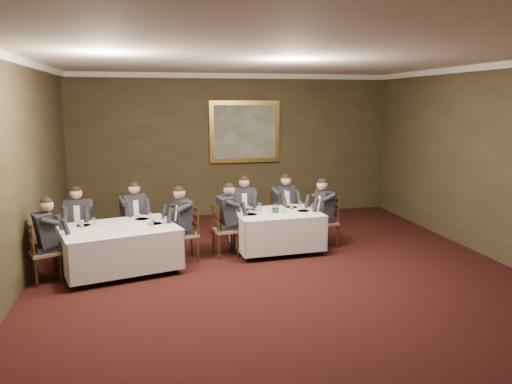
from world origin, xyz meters
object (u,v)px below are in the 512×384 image
object	(u,v)px
diner_main_endleft	(225,229)
chair_sec_backleft	(80,244)
chair_main_backright	(283,225)
chair_sec_backright	(135,237)
diner_sec_endleft	(44,251)
painting	(245,132)
table_main	(277,228)
table_second	(119,245)
chair_main_backleft	(244,228)
centerpiece	(276,206)
diner_main_backleft	(244,217)
chair_sec_endright	(186,245)
chair_sec_endleft	(45,265)
chair_main_endleft	(225,241)
diner_sec_endright	(185,233)
chair_main_endright	(325,233)
diner_main_backright	(283,214)
diner_sec_backleft	(79,232)
diner_main_endright	(325,221)
candlestick	(285,203)
diner_sec_backright	(134,226)

from	to	relation	value
diner_main_endleft	chair_sec_backleft	world-z (taller)	diner_main_endleft
chair_main_backright	chair_sec_backright	bearing A→B (deg)	-10.10
diner_sec_endleft	painting	xyz separation A→B (m)	(3.99, 4.19, 1.57)
table_main	table_second	bearing A→B (deg)	-168.79
chair_main_backleft	centerpiece	size ratio (longest dim) A/B	4.12
diner_main_backleft	chair_sec_endright	distance (m)	1.62
chair_sec_backleft	chair_sec_endleft	distance (m)	1.17
chair_main_endleft	diner_sec_endright	xyz separation A→B (m)	(-0.74, -0.16, 0.23)
chair_main_backright	diner_main_endleft	size ratio (longest dim) A/B	0.74
diner_main_backleft	chair_main_endright	size ratio (longest dim) A/B	1.35
diner_main_backright	chair_sec_backleft	world-z (taller)	diner_main_backright
painting	diner_sec_backleft	bearing A→B (deg)	-139.33
diner_main_endright	diner_sec_backleft	bearing A→B (deg)	79.13
chair_main_backright	candlestick	bearing A→B (deg)	60.07
diner_main_backleft	chair_main_endleft	size ratio (longest dim) A/B	1.35
diner_sec_backleft	chair_sec_backright	size ratio (longest dim) A/B	1.35
centerpiece	chair_main_endleft	bearing A→B (deg)	-178.36
chair_main_endright	chair_main_backleft	bearing A→B (deg)	55.66
painting	chair_sec_endright	bearing A→B (deg)	-116.17
table_main	chair_sec_endleft	distance (m)	4.10
diner_main_backleft	centerpiece	bearing A→B (deg)	123.10
chair_main_endright	diner_sec_endright	world-z (taller)	diner_sec_endright
table_main	diner_main_endleft	xyz separation A→B (m)	(-1.00, -0.08, 0.06)
diner_sec_endright	candlestick	xyz separation A→B (m)	(1.91, 0.22, 0.42)
diner_main_backright	diner_sec_backright	world-z (taller)	same
diner_sec_backleft	diner_main_backleft	bearing A→B (deg)	-171.35
chair_main_endleft	centerpiece	bearing A→B (deg)	82.42
chair_main_backright	diner_sec_endleft	distance (m)	4.68
chair_sec_endleft	centerpiece	xyz separation A→B (m)	(3.97, 0.84, 0.60)
diner_sec_backleft	centerpiece	xyz separation A→B (m)	(3.58, -0.25, 0.37)
diner_main_backleft	diner_sec_endright	world-z (taller)	same
table_second	diner_sec_endleft	xyz separation A→B (m)	(-1.12, -0.32, 0.06)
chair_sec_backright	centerpiece	world-z (taller)	centerpiece
centerpiece	candlestick	bearing A→B (deg)	9.26
chair_main_backleft	diner_sec_backleft	size ratio (longest dim) A/B	0.74
diner_sec_backleft	diner_sec_endleft	xyz separation A→B (m)	(-0.38, -1.09, 0.00)
chair_main_backright	chair_main_endright	world-z (taller)	same
diner_sec_backright	chair_sec_endleft	xyz separation A→B (m)	(-1.34, -1.37, -0.23)
table_main	diner_sec_backright	world-z (taller)	diner_sec_backright
chair_main_backright	painting	xyz separation A→B (m)	(-0.36, 2.45, 1.80)
diner_main_backleft	diner_sec_endleft	bearing A→B (deg)	29.19
chair_main_endright	table_main	bearing A→B (deg)	85.40
chair_sec_backleft	diner_main_backleft	bearing A→B (deg)	-171.55
diner_main_endright	diner_sec_backright	xyz separation A→B (m)	(-3.65, 0.39, 0.00)
chair_sec_endleft	diner_sec_endleft	size ratio (longest dim) A/B	0.74
diner_main_backright	diner_sec_endleft	xyz separation A→B (m)	(-4.34, -1.73, 0.00)
diner_main_endright	diner_sec_endleft	distance (m)	5.08
chair_main_backleft	chair_sec_backright	size ratio (longest dim) A/B	1.00
chair_main_backleft	diner_main_endright	world-z (taller)	diner_main_endright
chair_main_endleft	table_main	bearing A→B (deg)	85.64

